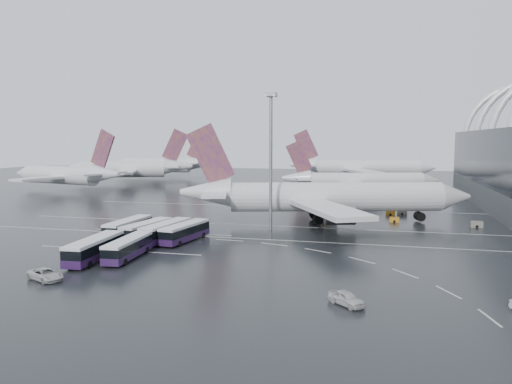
% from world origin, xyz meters
% --- Properties ---
extents(ground, '(420.00, 420.00, 0.00)m').
position_xyz_m(ground, '(0.00, 0.00, 0.00)').
color(ground, black).
rests_on(ground, ground).
extents(lane_marking_near, '(120.00, 0.25, 0.01)m').
position_xyz_m(lane_marking_near, '(0.00, -2.00, 0.01)').
color(lane_marking_near, silver).
rests_on(lane_marking_near, ground).
extents(lane_marking_mid, '(120.00, 0.25, 0.01)m').
position_xyz_m(lane_marking_mid, '(0.00, 12.00, 0.01)').
color(lane_marking_mid, silver).
rests_on(lane_marking_mid, ground).
extents(lane_marking_far, '(120.00, 0.25, 0.01)m').
position_xyz_m(lane_marking_far, '(0.00, 40.00, 0.01)').
color(lane_marking_far, silver).
rests_on(lane_marking_far, ground).
extents(bus_bay_line_south, '(28.00, 0.25, 0.01)m').
position_xyz_m(bus_bay_line_south, '(-24.00, -16.00, 0.01)').
color(bus_bay_line_south, silver).
rests_on(bus_bay_line_south, ground).
extents(bus_bay_line_north, '(28.00, 0.25, 0.01)m').
position_xyz_m(bus_bay_line_north, '(-24.00, 0.00, 0.01)').
color(bus_bay_line_north, silver).
rests_on(bus_bay_line_north, ground).
extents(airliner_main, '(60.84, 52.63, 20.90)m').
position_xyz_m(airliner_main, '(4.07, 18.88, 5.23)').
color(airliner_main, silver).
rests_on(airliner_main, ground).
extents(airliner_gate_b, '(49.39, 43.78, 17.38)m').
position_xyz_m(airliner_gate_b, '(9.21, 74.61, 4.35)').
color(airliner_gate_b, silver).
rests_on(airliner_gate_b, ground).
extents(airliner_gate_c, '(61.43, 55.93, 21.93)m').
position_xyz_m(airliner_gate_c, '(7.53, 130.31, 5.48)').
color(airliner_gate_c, silver).
rests_on(airliner_gate_c, ground).
extents(jet_remote_west, '(47.86, 38.78, 20.92)m').
position_xyz_m(jet_remote_west, '(-86.89, 61.80, 5.40)').
color(jet_remote_west, silver).
rests_on(jet_remote_west, ground).
extents(jet_remote_mid, '(48.90, 39.85, 21.95)m').
position_xyz_m(jet_remote_mid, '(-80.43, 94.83, 5.67)').
color(jet_remote_mid, silver).
rests_on(jet_remote_mid, ground).
extents(jet_remote_far, '(49.44, 39.75, 21.65)m').
position_xyz_m(jet_remote_far, '(-81.88, 127.91, 5.59)').
color(jet_remote_far, silver).
rests_on(jet_remote_far, ground).
extents(bus_row_near_a, '(3.39, 12.97, 3.17)m').
position_xyz_m(bus_row_near_a, '(-27.68, -5.72, 1.74)').
color(bus_row_near_a, '#2B123A').
rests_on(bus_row_near_a, ground).
extents(bus_row_near_b, '(4.53, 12.71, 3.06)m').
position_xyz_m(bus_row_near_b, '(-23.57, -6.79, 1.68)').
color(bus_row_near_b, '#2B123A').
rests_on(bus_row_near_b, ground).
extents(bus_row_near_c, '(4.48, 13.24, 3.19)m').
position_xyz_m(bus_row_near_c, '(-19.70, -7.19, 1.76)').
color(bus_row_near_c, '#2B123A').
rests_on(bus_row_near_c, ground).
extents(bus_row_near_d, '(4.71, 12.85, 3.09)m').
position_xyz_m(bus_row_near_d, '(-16.33, -6.89, 1.70)').
color(bus_row_near_d, '#2B123A').
rests_on(bus_row_near_d, ground).
extents(bus_row_far_b, '(3.90, 13.41, 3.26)m').
position_xyz_m(bus_row_far_b, '(-23.87, -22.78, 1.79)').
color(bus_row_far_b, '#2B123A').
rests_on(bus_row_far_b, ground).
extents(bus_row_far_c, '(3.58, 12.32, 2.99)m').
position_xyz_m(bus_row_far_c, '(-19.74, -20.57, 1.65)').
color(bus_row_far_c, '#2B123A').
rests_on(bus_row_far_c, ground).
extents(van_curve_a, '(5.88, 4.43, 1.48)m').
position_xyz_m(van_curve_a, '(-24.12, -33.48, 0.74)').
color(van_curve_a, beige).
rests_on(van_curve_a, ground).
extents(van_curve_b, '(4.49, 4.33, 1.52)m').
position_xyz_m(van_curve_b, '(12.87, -33.93, 0.76)').
color(van_curve_b, beige).
rests_on(van_curve_b, ground).
extents(floodlight_mast, '(2.02, 2.02, 26.35)m').
position_xyz_m(floodlight_mast, '(-4.45, 7.73, 16.58)').
color(floodlight_mast, gray).
rests_on(floodlight_mast, ground).
extents(gse_cart_belly_a, '(1.97, 1.16, 1.07)m').
position_xyz_m(gse_cart_belly_a, '(19.20, 22.84, 0.54)').
color(gse_cart_belly_a, orange).
rests_on(gse_cart_belly_a, ground).
extents(gse_cart_belly_b, '(2.22, 1.31, 1.21)m').
position_xyz_m(gse_cart_belly_b, '(21.21, 33.84, 0.60)').
color(gse_cart_belly_b, slate).
rests_on(gse_cart_belly_b, ground).
extents(gse_cart_belly_c, '(2.15, 1.27, 1.17)m').
position_xyz_m(gse_cart_belly_c, '(5.06, 20.44, 0.59)').
color(gse_cart_belly_c, orange).
rests_on(gse_cart_belly_c, ground).
extents(gse_cart_belly_d, '(2.29, 1.35, 1.25)m').
position_xyz_m(gse_cart_belly_d, '(34.95, 20.05, 0.62)').
color(gse_cart_belly_d, slate).
rests_on(gse_cart_belly_d, ground).
extents(gse_cart_belly_e, '(2.15, 1.27, 1.17)m').
position_xyz_m(gse_cart_belly_e, '(18.56, 32.47, 0.59)').
color(gse_cart_belly_e, orange).
rests_on(gse_cart_belly_e, ground).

